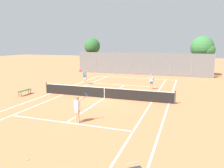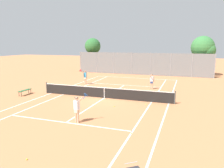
{
  "view_description": "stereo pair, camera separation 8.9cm",
  "coord_description": "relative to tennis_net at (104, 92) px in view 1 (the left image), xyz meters",
  "views": [
    {
      "loc": [
        6.69,
        -17.34,
        4.71
      ],
      "look_at": [
        0.19,
        1.5,
        1.0
      ],
      "focal_mm": 35.0,
      "sensor_mm": 36.0,
      "label": 1
    },
    {
      "loc": [
        6.77,
        -17.31,
        4.71
      ],
      "look_at": [
        0.19,
        1.5,
        1.0
      ],
      "focal_mm": 35.0,
      "sensor_mm": 36.0,
      "label": 2
    }
  ],
  "objects": [
    {
      "name": "loose_tennis_ball_3",
      "position": [
        4.14,
        -6.73,
        -0.48
      ],
      "size": [
        0.07,
        0.07,
        0.07
      ],
      "primitive_type": "sphere",
      "color": "#D1DB33",
      "rests_on": "ground"
    },
    {
      "name": "tree_behind_left",
      "position": [
        -8.67,
        16.89,
        3.66
      ],
      "size": [
        2.66,
        2.66,
        5.61
      ],
      "color": "brown",
      "rests_on": "ground"
    },
    {
      "name": "court_line_markings",
      "position": [
        0.0,
        0.0,
        -0.51
      ],
      "size": [
        11.1,
        23.9,
        0.01
      ],
      "color": "white",
      "rests_on": "ground"
    },
    {
      "name": "back_fence",
      "position": [
        0.0,
        15.34,
        1.16
      ],
      "size": [
        20.57,
        0.08,
        3.34
      ],
      "color": "gray",
      "rests_on": "ground"
    },
    {
      "name": "player_near_side",
      "position": [
        0.64,
        -6.15,
        0.42
      ],
      "size": [
        0.84,
        0.69,
        1.77
      ],
      "color": "#D8A884",
      "rests_on": "ground"
    },
    {
      "name": "tree_behind_right",
      "position": [
        8.79,
        17.4,
        3.52
      ],
      "size": [
        3.47,
        3.32,
        5.81
      ],
      "color": "brown",
      "rests_on": "ground"
    },
    {
      "name": "loose_tennis_ball_0",
      "position": [
        3.83,
        -0.88,
        -0.48
      ],
      "size": [
        0.07,
        0.07,
        0.07
      ],
      "primitive_type": "sphere",
      "color": "#D1DB33",
      "rests_on": "ground"
    },
    {
      "name": "player_far_left",
      "position": [
        -4.51,
        5.44,
        0.42
      ],
      "size": [
        0.78,
        0.71,
        1.77
      ],
      "color": "#D8A884",
      "rests_on": "ground"
    },
    {
      "name": "courtside_bench",
      "position": [
        -7.4,
        -1.32,
        -0.1
      ],
      "size": [
        0.36,
        1.5,
        0.47
      ],
      "color": "#2D6638",
      "rests_on": "ground"
    },
    {
      "name": "tennis_net",
      "position": [
        0.0,
        0.0,
        0.0
      ],
      "size": [
        12.0,
        0.1,
        1.07
      ],
      "color": "#474C47",
      "rests_on": "ground"
    },
    {
      "name": "ground_plane",
      "position": [
        0.0,
        0.0,
        -0.51
      ],
      "size": [
        120.0,
        120.0,
        0.0
      ],
      "primitive_type": "plane",
      "color": "#CC7A4C"
    },
    {
      "name": "player_far_right",
      "position": [
        3.28,
        5.18,
        0.4
      ],
      "size": [
        0.44,
        0.53,
        1.6
      ],
      "color": "#D8A884",
      "rests_on": "ground"
    },
    {
      "name": "loose_tennis_ball_2",
      "position": [
        1.69,
        -2.3,
        -0.48
      ],
      "size": [
        0.07,
        0.07,
        0.07
      ],
      "primitive_type": "sphere",
      "color": "#D1DB33",
      "rests_on": "ground"
    },
    {
      "name": "loose_tennis_ball_4",
      "position": [
        0.76,
        -10.71,
        -0.48
      ],
      "size": [
        0.07,
        0.07,
        0.07
      ],
      "primitive_type": "sphere",
      "color": "#D1DB33",
      "rests_on": "ground"
    }
  ]
}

